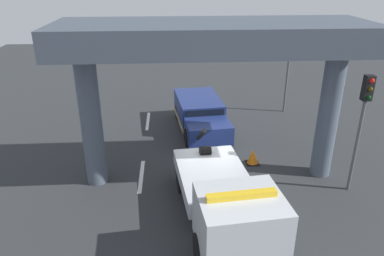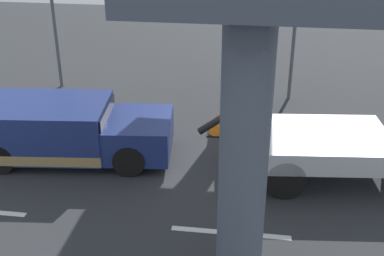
{
  "view_description": "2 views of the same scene",
  "coord_description": "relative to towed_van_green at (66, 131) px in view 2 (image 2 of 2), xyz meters",
  "views": [
    {
      "loc": [
        13.17,
        -1.62,
        7.88
      ],
      "look_at": [
        -2.5,
        -0.59,
        1.02
      ],
      "focal_mm": 34.15,
      "sensor_mm": 36.0,
      "label": 1
    },
    {
      "loc": [
        0.4,
        -11.65,
        6.69
      ],
      "look_at": [
        -1.27,
        0.11,
        1.04
      ],
      "focal_mm": 46.56,
      "sensor_mm": 36.0,
      "label": 2
    }
  ],
  "objects": [
    {
      "name": "lane_stripe_mid",
      "position": [
        4.74,
        -2.86,
        -0.78
      ],
      "size": [
        2.6,
        0.16,
        0.01
      ],
      "primitive_type": "cube",
      "color": "silver",
      "rests_on": "ground"
    },
    {
      "name": "ground_plane",
      "position": [
        4.74,
        0.01,
        -0.83
      ],
      "size": [
        60.0,
        40.0,
        0.1
      ],
      "primitive_type": "cube",
      "color": "#2D3033"
    },
    {
      "name": "towed_van_green",
      "position": [
        0.0,
        0.0,
        0.0
      ],
      "size": [
        5.39,
        2.69,
        1.58
      ],
      "color": "navy",
      "rests_on": "ground"
    },
    {
      "name": "traffic_light_far",
      "position": [
        6.26,
        5.24,
        2.53
      ],
      "size": [
        0.39,
        0.32,
        4.56
      ],
      "color": "#515456",
      "rests_on": "ground"
    },
    {
      "name": "traffic_cone_orange",
      "position": [
        3.96,
        1.98,
        -0.46
      ],
      "size": [
        0.56,
        0.56,
        0.67
      ],
      "color": "orange",
      "rests_on": "ground"
    }
  ]
}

